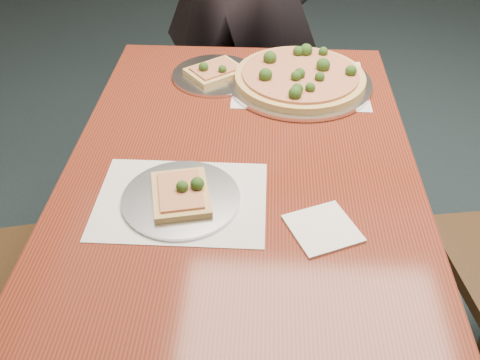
# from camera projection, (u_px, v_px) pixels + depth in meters

# --- Properties ---
(ground) EXTENTS (8.00, 8.00, 0.00)m
(ground) POSITION_uv_depth(u_px,v_px,m) (345.00, 261.00, 2.12)
(ground) COLOR black
(ground) RESTS_ON ground
(dining_table) EXTENTS (0.90, 1.50, 0.75)m
(dining_table) POSITION_uv_depth(u_px,v_px,m) (240.00, 208.00, 1.38)
(dining_table) COLOR #511A10
(dining_table) RESTS_ON ground
(chair_far) EXTENTS (0.53, 0.53, 0.91)m
(chair_far) POSITION_uv_depth(u_px,v_px,m) (235.00, 57.00, 2.36)
(chair_far) COLOR black
(chair_far) RESTS_ON ground
(placemat_main) EXTENTS (0.42, 0.32, 0.00)m
(placemat_main) POSITION_uv_depth(u_px,v_px,m) (299.00, 84.00, 1.70)
(placemat_main) COLOR white
(placemat_main) RESTS_ON dining_table
(placemat_near) EXTENTS (0.40, 0.30, 0.00)m
(placemat_near) POSITION_uv_depth(u_px,v_px,m) (181.00, 200.00, 1.26)
(placemat_near) COLOR white
(placemat_near) RESTS_ON dining_table
(pizza_pan) EXTENTS (0.46, 0.46, 0.08)m
(pizza_pan) POSITION_uv_depth(u_px,v_px,m) (300.00, 78.00, 1.68)
(pizza_pan) COLOR silver
(pizza_pan) RESTS_ON dining_table
(slice_plate_near) EXTENTS (0.28, 0.28, 0.06)m
(slice_plate_near) POSITION_uv_depth(u_px,v_px,m) (181.00, 196.00, 1.26)
(slice_plate_near) COLOR silver
(slice_plate_near) RESTS_ON dining_table
(slice_plate_far) EXTENTS (0.28, 0.28, 0.06)m
(slice_plate_far) POSITION_uv_depth(u_px,v_px,m) (215.00, 73.00, 1.73)
(slice_plate_far) COLOR silver
(slice_plate_far) RESTS_ON dining_table
(napkin) EXTENTS (0.19, 0.19, 0.01)m
(napkin) POSITION_uv_depth(u_px,v_px,m) (323.00, 228.00, 1.19)
(napkin) COLOR white
(napkin) RESTS_ON dining_table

